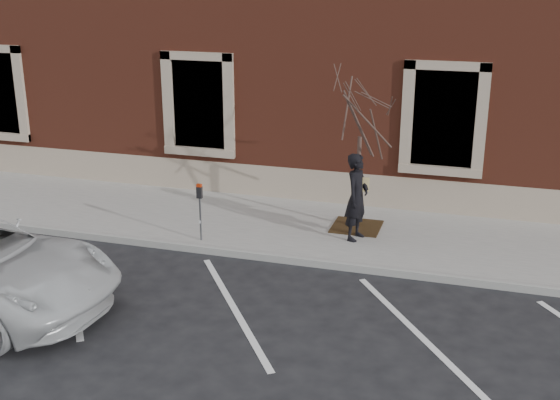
% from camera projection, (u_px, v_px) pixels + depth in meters
% --- Properties ---
extents(ground, '(120.00, 120.00, 0.00)m').
position_uv_depth(ground, '(271.00, 260.00, 14.28)').
color(ground, '#28282B').
rests_on(ground, ground).
extents(sidewalk_near, '(40.00, 3.50, 0.15)m').
position_uv_depth(sidewalk_near, '(295.00, 228.00, 15.84)').
color(sidewalk_near, '#ADA9A2').
rests_on(sidewalk_near, ground).
extents(curb_near, '(40.00, 0.12, 0.15)m').
position_uv_depth(curb_near, '(271.00, 258.00, 14.21)').
color(curb_near, '#9E9E99').
rests_on(curb_near, ground).
extents(parking_stripes, '(28.00, 4.40, 0.01)m').
position_uv_depth(parking_stripes, '(234.00, 308.00, 12.28)').
color(parking_stripes, silver).
rests_on(parking_stripes, ground).
extents(building_civic, '(40.00, 8.62, 8.00)m').
position_uv_depth(building_civic, '(352.00, 28.00, 20.04)').
color(building_civic, maroon).
rests_on(building_civic, ground).
extents(man, '(0.60, 0.77, 1.87)m').
position_uv_depth(man, '(357.00, 197.00, 14.71)').
color(man, black).
rests_on(man, sidewalk_near).
extents(parking_meter, '(0.11, 0.09, 1.24)m').
position_uv_depth(parking_meter, '(200.00, 201.00, 14.65)').
color(parking_meter, '#595B60').
rests_on(parking_meter, sidewalk_near).
extents(tree_grate, '(1.06, 1.06, 0.03)m').
position_uv_depth(tree_grate, '(356.00, 227.00, 15.65)').
color(tree_grate, '#392512').
rests_on(tree_grate, sidewalk_near).
extents(sapling, '(2.26, 2.26, 3.77)m').
position_uv_depth(sapling, '(361.00, 111.00, 14.82)').
color(sapling, '#503930').
rests_on(sapling, sidewalk_near).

